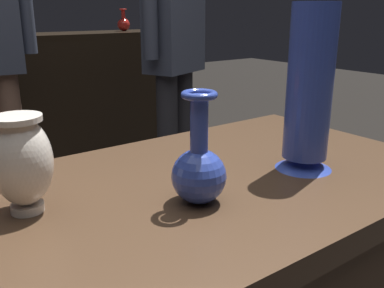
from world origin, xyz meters
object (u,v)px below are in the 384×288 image
at_px(vase_centerpiece, 199,168).
at_px(visitor_near_right, 174,39).
at_px(shelf_vase_far_right, 124,23).
at_px(vase_right_accent, 309,93).
at_px(vase_left_accent, 22,161).

relative_size(vase_centerpiece, visitor_near_right, 0.12).
distance_m(vase_centerpiece, shelf_vase_far_right, 2.54).
bearing_deg(vase_right_accent, vase_centerpiece, -179.90).
height_order(vase_centerpiece, shelf_vase_far_right, shelf_vase_far_right).
distance_m(vase_centerpiece, vase_right_accent, 0.31).
height_order(vase_centerpiece, vase_left_accent, vase_centerpiece).
xyz_separation_m(vase_centerpiece, shelf_vase_far_right, (1.07, 2.30, 0.18)).
bearing_deg(shelf_vase_far_right, vase_right_accent, -108.58).
bearing_deg(vase_right_accent, vase_left_accent, 165.26).
xyz_separation_m(vase_right_accent, shelf_vase_far_right, (0.77, 2.30, 0.07)).
bearing_deg(vase_left_accent, vase_right_accent, -14.74).
relative_size(vase_right_accent, shelf_vase_far_right, 2.31).
distance_m(vase_left_accent, shelf_vase_far_right, 2.53).
relative_size(vase_centerpiece, vase_left_accent, 1.19).
xyz_separation_m(vase_right_accent, visitor_near_right, (0.52, 1.27, 0.03)).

